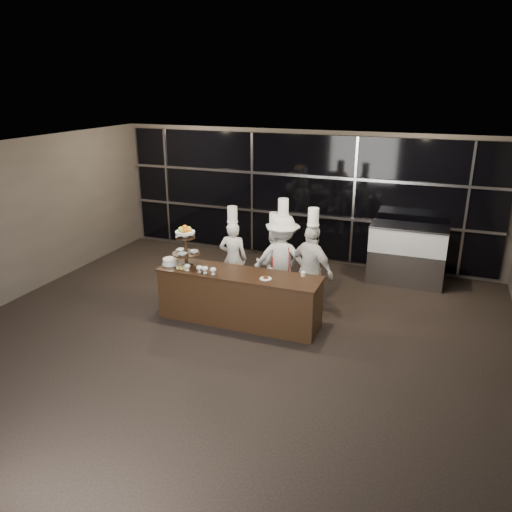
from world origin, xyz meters
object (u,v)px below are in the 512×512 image
at_px(display_stand, 186,243).
at_px(layer_cake, 170,261).
at_px(display_case, 407,252).
at_px(buffet_counter, 239,297).
at_px(chef_b, 274,264).
at_px(chef_c, 282,259).
at_px(chef_d, 311,269).
at_px(chef_a, 233,257).

bearing_deg(display_stand, layer_cake, -170.45).
bearing_deg(layer_cake, display_case, 37.63).
height_order(buffet_counter, display_case, display_case).
relative_size(chef_b, chef_c, 0.85).
relative_size(display_case, chef_d, 0.79).
height_order(layer_cake, chef_d, chef_d).
bearing_deg(display_case, chef_d, -125.19).
relative_size(chef_c, chef_d, 1.03).
height_order(display_stand, display_case, display_stand).
bearing_deg(display_case, buffet_counter, -131.10).
height_order(layer_cake, chef_b, chef_b).
bearing_deg(layer_cake, chef_a, 58.32).
bearing_deg(layer_cake, buffet_counter, 2.21).
xyz_separation_m(buffet_counter, layer_cake, (-1.30, -0.05, 0.51)).
relative_size(display_stand, chef_b, 0.43).
bearing_deg(chef_c, display_case, 41.35).
relative_size(buffet_counter, display_case, 1.85).
xyz_separation_m(buffet_counter, chef_c, (0.43, 1.06, 0.40)).
bearing_deg(chef_a, layer_cake, -121.68).
distance_m(display_stand, display_case, 4.61).
bearing_deg(chef_b, display_stand, -137.62).
distance_m(chef_a, chef_d, 1.67).
relative_size(buffet_counter, layer_cake, 9.47).
bearing_deg(display_stand, chef_c, 36.36).
relative_size(buffet_counter, chef_d, 1.45).
bearing_deg(chef_a, chef_c, -2.57).
xyz_separation_m(chef_c, chef_d, (0.62, -0.24, -0.02)).
height_order(display_case, chef_a, chef_a).
xyz_separation_m(chef_a, chef_d, (1.64, -0.29, 0.07)).
height_order(buffet_counter, display_stand, display_stand).
height_order(buffet_counter, chef_c, chef_c).
bearing_deg(chef_a, display_stand, -110.61).
distance_m(display_stand, chef_c, 1.84).
relative_size(display_stand, chef_c, 0.37).
relative_size(display_stand, layer_cake, 2.48).
xyz_separation_m(display_case, chef_c, (-2.10, -1.84, 0.18)).
height_order(chef_b, chef_c, chef_c).
height_order(chef_a, chef_c, chef_c).
relative_size(layer_cake, chef_a, 0.17).
relative_size(display_stand, chef_a, 0.42).
xyz_separation_m(display_case, chef_d, (-1.47, -2.09, 0.16)).
relative_size(buffet_counter, chef_c, 1.41).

